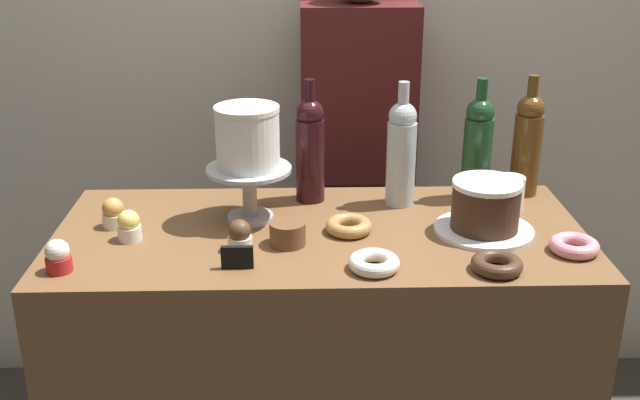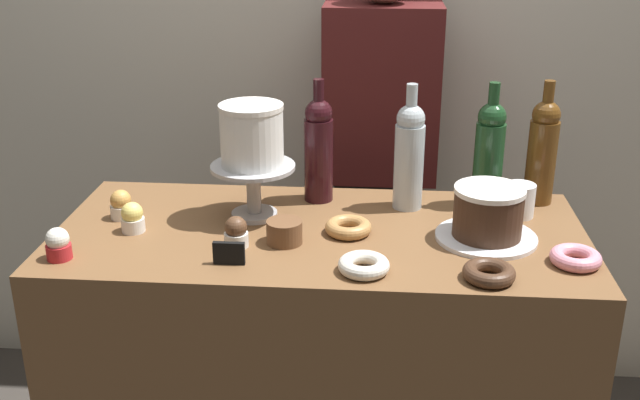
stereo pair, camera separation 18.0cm
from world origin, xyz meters
The scene contains 22 objects.
back_wall centered at (0.00, 0.87, 1.30)m, with size 6.00×0.05×2.60m.
display_counter centered at (0.00, 0.00, 0.47)m, with size 1.28×0.59×0.95m.
cake_stand_pedestal centered at (-0.17, 0.08, 1.04)m, with size 0.21×0.21×0.14m.
white_layer_cake centered at (-0.17, 0.08, 1.16)m, with size 0.16×0.16×0.15m.
silver_serving_platter centered at (0.39, -0.02, 0.95)m, with size 0.24×0.24×0.01m.
chocolate_round_cake centered at (0.39, -0.02, 1.02)m, with size 0.16×0.16×0.12m.
wine_bottle_green centered at (0.42, 0.20, 1.09)m, with size 0.08×0.08×0.33m.
wine_bottle_clear centered at (0.21, 0.17, 1.09)m, with size 0.08×0.08×0.33m.
wine_bottle_dark_red centered at (-0.02, 0.21, 1.09)m, with size 0.08×0.08×0.33m.
wine_bottle_amber centered at (0.56, 0.24, 1.09)m, with size 0.08×0.08×0.33m.
cupcake_lemon centered at (-0.45, -0.04, 0.98)m, with size 0.06×0.06×0.07m.
cupcake_vanilla centered at (-0.57, -0.20, 0.98)m, with size 0.06×0.06×0.07m.
cupcake_caramel centered at (-0.50, 0.04, 0.98)m, with size 0.06×0.06×0.07m.
cupcake_chocolate centered at (-0.19, -0.10, 0.98)m, with size 0.06×0.06×0.07m.
donut_sugar centered at (0.11, -0.21, 0.96)m, with size 0.11×0.11×0.03m.
donut_maple centered at (0.07, -0.01, 0.96)m, with size 0.11×0.11×0.03m.
donut_pink centered at (0.57, -0.14, 0.96)m, with size 0.11×0.11×0.03m.
donut_chocolate centered at (0.37, -0.22, 0.96)m, with size 0.11×0.11×0.03m.
cookie_stack centered at (-0.08, -0.07, 0.97)m, with size 0.08×0.08×0.06m.
price_sign_chalkboard centered at (-0.18, -0.19, 0.97)m, with size 0.07×0.01×0.05m.
coffee_cup_ceramic centered at (0.49, 0.13, 0.99)m, with size 0.08×0.08×0.09m.
barista_figure centered at (0.14, 0.67, 0.84)m, with size 0.36×0.22×1.60m.
Camera 1 is at (-0.05, -1.67, 1.69)m, focal length 42.49 mm.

